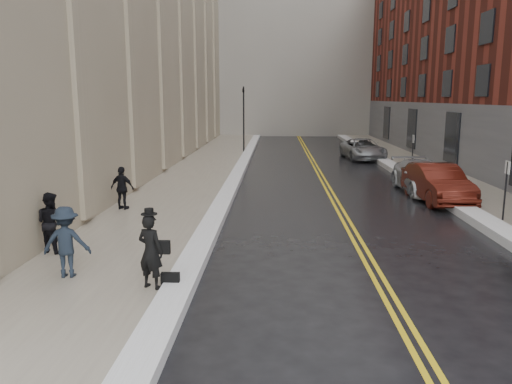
# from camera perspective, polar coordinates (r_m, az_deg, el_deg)

# --- Properties ---
(ground) EXTENTS (160.00, 160.00, 0.00)m
(ground) POSITION_cam_1_polar(r_m,az_deg,el_deg) (10.24, 2.34, -14.46)
(ground) COLOR black
(ground) RESTS_ON ground
(sidewalk_left) EXTENTS (4.00, 64.00, 0.15)m
(sidewalk_left) POSITION_cam_1_polar(r_m,az_deg,el_deg) (26.01, -7.59, 1.18)
(sidewalk_left) COLOR gray
(sidewalk_left) RESTS_ON ground
(sidewalk_right) EXTENTS (3.00, 64.00, 0.15)m
(sidewalk_right) POSITION_cam_1_polar(r_m,az_deg,el_deg) (27.17, 21.72, 0.91)
(sidewalk_right) COLOR gray
(sidewalk_right) RESTS_ON ground
(lane_stripe_a) EXTENTS (0.12, 64.00, 0.01)m
(lane_stripe_a) POSITION_cam_1_polar(r_m,az_deg,el_deg) (25.75, 7.67, 0.91)
(lane_stripe_a) COLOR gold
(lane_stripe_a) RESTS_ON ground
(lane_stripe_b) EXTENTS (0.12, 64.00, 0.01)m
(lane_stripe_b) POSITION_cam_1_polar(r_m,az_deg,el_deg) (25.77, 8.20, 0.91)
(lane_stripe_b) COLOR gold
(lane_stripe_b) RESTS_ON ground
(snow_ridge_left) EXTENTS (0.70, 60.80, 0.26)m
(snow_ridge_left) POSITION_cam_1_polar(r_m,az_deg,el_deg) (25.71, -2.54, 1.27)
(snow_ridge_left) COLOR white
(snow_ridge_left) RESTS_ON ground
(snow_ridge_right) EXTENTS (0.85, 60.80, 0.30)m
(snow_ridge_right) POSITION_cam_1_polar(r_m,az_deg,el_deg) (26.60, 17.97, 1.12)
(snow_ridge_right) COLOR white
(snow_ridge_right) RESTS_ON ground
(traffic_signal) EXTENTS (0.18, 0.15, 5.20)m
(traffic_signal) POSITION_cam_1_polar(r_m,az_deg,el_deg) (39.37, -1.42, 8.89)
(traffic_signal) COLOR black
(traffic_signal) RESTS_ON ground
(parking_sign_near) EXTENTS (0.06, 0.35, 2.23)m
(parking_sign_near) POSITION_cam_1_polar(r_m,az_deg,el_deg) (19.23, 26.65, 0.62)
(parking_sign_near) COLOR black
(parking_sign_near) RESTS_ON ground
(parking_sign_far) EXTENTS (0.06, 0.35, 2.23)m
(parking_sign_far) POSITION_cam_1_polar(r_m,az_deg,el_deg) (30.47, 17.47, 4.60)
(parking_sign_far) COLOR black
(parking_sign_far) RESTS_ON ground
(car_maroon) EXTENTS (1.95, 4.92, 1.59)m
(car_maroon) POSITION_cam_1_polar(r_m,az_deg,el_deg) (22.48, 19.99, 0.98)
(car_maroon) COLOR #4D150D
(car_maroon) RESTS_ON ground
(car_silver_near) EXTENTS (2.17, 5.08, 1.46)m
(car_silver_near) POSITION_cam_1_polar(r_m,az_deg,el_deg) (24.48, 18.51, 1.66)
(car_silver_near) COLOR #B6B9BE
(car_silver_near) RESTS_ON ground
(car_silver_far) EXTENTS (2.93, 5.46, 1.46)m
(car_silver_far) POSITION_cam_1_polar(r_m,az_deg,el_deg) (36.59, 12.11, 4.82)
(car_silver_far) COLOR #9A9EA2
(car_silver_far) RESTS_ON ground
(pedestrian_main) EXTENTS (0.73, 0.61, 1.70)m
(pedestrian_main) POSITION_cam_1_polar(r_m,az_deg,el_deg) (11.38, -11.96, -6.67)
(pedestrian_main) COLOR black
(pedestrian_main) RESTS_ON sidewalk_left
(pedestrian_a) EXTENTS (1.00, 0.90, 1.68)m
(pedestrian_a) POSITION_cam_1_polar(r_m,az_deg,el_deg) (14.82, -22.39, -3.22)
(pedestrian_a) COLOR black
(pedestrian_a) RESTS_ON sidewalk_left
(pedestrian_b) EXTENTS (1.16, 0.74, 1.71)m
(pedestrian_b) POSITION_cam_1_polar(r_m,az_deg,el_deg) (12.66, -20.85, -5.35)
(pedestrian_b) COLOR black
(pedestrian_b) RESTS_ON sidewalk_left
(pedestrian_c) EXTENTS (1.03, 0.63, 1.64)m
(pedestrian_c) POSITION_cam_1_polar(r_m,az_deg,el_deg) (19.63, -15.03, 0.44)
(pedestrian_c) COLOR black
(pedestrian_c) RESTS_ON sidewalk_left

